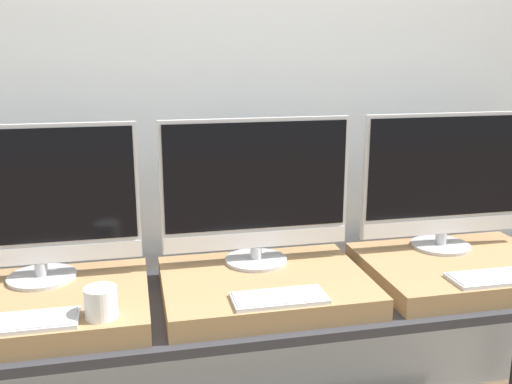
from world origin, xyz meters
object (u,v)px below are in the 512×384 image
monitor_center (256,190)px  keyboard_center (279,298)px  keyboard_left (25,322)px  keyboard_right (492,278)px  monitor_right (446,180)px  monitor_left (34,202)px  mug (101,302)px

monitor_center → keyboard_center: size_ratio=2.29×
keyboard_left → keyboard_right: same height
monitor_right → monitor_left: bearing=180.0°
mug → monitor_right: 1.28m
monitor_center → keyboard_center: monitor_center is taller
keyboard_right → keyboard_left: bearing=180.0°
mug → keyboard_center: mug is taller
mug → keyboard_right: mug is taller
monitor_left → keyboard_right: size_ratio=2.29×
monitor_right → keyboard_right: monitor_right is taller
monitor_center → monitor_right: size_ratio=1.00×
keyboard_right → keyboard_center: bearing=180.0°
keyboard_left → keyboard_center: size_ratio=1.00×
mug → keyboard_left: bearing=180.0°
keyboard_left → monitor_center: (0.71, 0.32, 0.25)m
monitor_right → monitor_center: bearing=180.0°
mug → monitor_center: 0.64m
monitor_center → monitor_right: (0.71, 0.00, 0.00)m
monitor_left → keyboard_right: 1.48m
keyboard_left → monitor_right: (1.42, 0.32, 0.25)m
keyboard_left → monitor_left: bearing=90.0°
monitor_left → mug: bearing=-57.8°
keyboard_center → keyboard_left: bearing=180.0°
keyboard_left → mug: mug is taller
mug → keyboard_center: size_ratio=0.32×
monitor_left → monitor_right: 1.42m
monitor_center → keyboard_right: monitor_center is taller
keyboard_left → keyboard_right: bearing=0.0°
monitor_left → monitor_center: bearing=0.0°
keyboard_center → monitor_center: bearing=90.0°
monitor_left → mug: 0.43m
monitor_center → keyboard_right: size_ratio=2.29×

